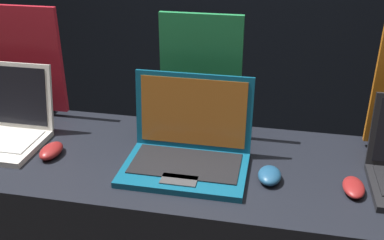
{
  "coord_description": "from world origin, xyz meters",
  "views": [
    {
      "loc": [
        0.24,
        -0.96,
        1.66
      ],
      "look_at": [
        -0.01,
        0.29,
        1.04
      ],
      "focal_mm": 42.0,
      "sensor_mm": 36.0,
      "label": 1
    }
  ],
  "objects": [
    {
      "name": "mouse_middle",
      "position": [
        0.25,
        0.22,
        0.91
      ],
      "size": [
        0.07,
        0.1,
        0.04
      ],
      "color": "navy",
      "rests_on": "display_counter"
    },
    {
      "name": "promo_stand_middle",
      "position": [
        -0.02,
        0.49,
        1.1
      ],
      "size": [
        0.28,
        0.07,
        0.44
      ],
      "color": "black",
      "rests_on": "display_counter"
    },
    {
      "name": "laptop_middle",
      "position": [
        -0.02,
        0.27,
        0.95
      ],
      "size": [
        0.39,
        0.29,
        0.28
      ],
      "color": "#0F5170",
      "rests_on": "display_counter"
    },
    {
      "name": "mouse_front",
      "position": [
        -0.48,
        0.23,
        0.9
      ],
      "size": [
        0.07,
        0.11,
        0.04
      ],
      "color": "maroon",
      "rests_on": "display_counter"
    },
    {
      "name": "mouse_back",
      "position": [
        0.49,
        0.21,
        0.9
      ],
      "size": [
        0.06,
        0.11,
        0.03
      ],
      "color": "maroon",
      "rests_on": "display_counter"
    },
    {
      "name": "promo_stand_front",
      "position": [
        -0.73,
        0.53,
        1.09
      ],
      "size": [
        0.33,
        0.07,
        0.43
      ],
      "color": "black",
      "rests_on": "display_counter"
    }
  ]
}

